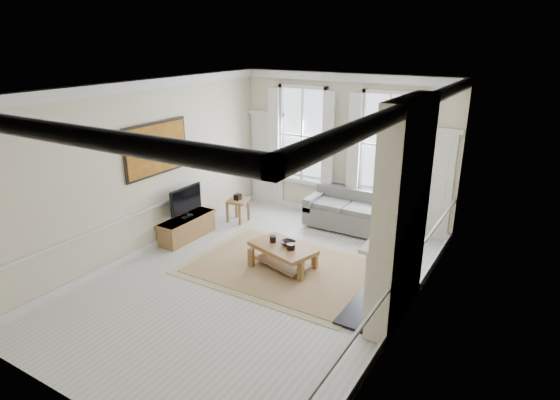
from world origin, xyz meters
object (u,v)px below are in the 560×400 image
Objects in this scene: sofa at (349,213)px; side_table at (238,204)px; tv_stand at (187,228)px; coffee_table at (283,250)px.

sofa is 3.46× the size of side_table.
tv_stand is at bearing -139.58° from sofa.
side_table is 2.60m from coffee_table.
sofa is 2.49m from coffee_table.
coffee_table is 1.01× the size of tv_stand.
coffee_table is at bearing -96.22° from sofa.
sofa is at bearing 40.42° from tv_stand.
tv_stand is (-0.36, -1.37, -0.18)m from side_table.
sofa is 1.35× the size of coffee_table.
side_table is at bearing 75.32° from tv_stand.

